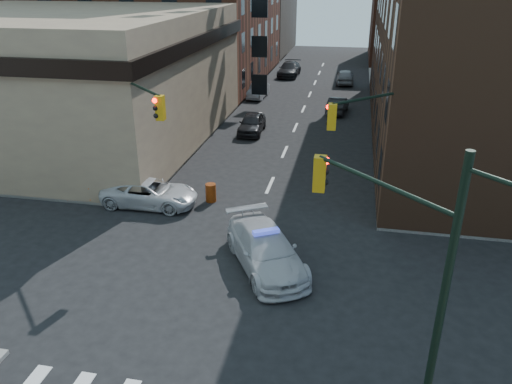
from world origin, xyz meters
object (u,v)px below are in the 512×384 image
at_px(barrel_bank, 211,193).
at_px(pedestrian_b, 73,183).
at_px(parked_car_enear, 338,105).
at_px(barricade_nw_a, 88,190).
at_px(pickup, 150,193).
at_px(police_car, 266,249).
at_px(parked_car_wnear, 252,123).
at_px(parked_car_wfar, 258,91).
at_px(barrel_road, 259,228).
at_px(pedestrian_a, 110,186).

bearing_deg(barrel_bank, pedestrian_b, -170.80).
xyz_separation_m(parked_car_enear, barricade_nw_a, (-12.40, -21.31, -0.09)).
bearing_deg(parked_car_enear, barricade_nw_a, 65.82).
bearing_deg(pickup, police_car, -124.15).
height_order(pickup, parked_car_wnear, parked_car_wnear).
bearing_deg(police_car, parked_car_wnear, 73.91).
height_order(pickup, barricade_nw_a, pickup).
relative_size(police_car, barrel_bank, 5.64).
height_order(parked_car_wnear, pedestrian_b, pedestrian_b).
relative_size(barrel_bank, barricade_nw_a, 0.84).
bearing_deg(police_car, barrel_bank, 95.30).
bearing_deg(police_car, pedestrian_b, 128.40).
distance_m(parked_car_wfar, barrel_bank, 24.50).
distance_m(pickup, parked_car_enear, 22.97).
bearing_deg(pedestrian_b, barrel_road, -24.43).
bearing_deg(parked_car_wnear, parked_car_wfar, 97.05).
height_order(pedestrian_a, barrel_bank, pedestrian_a).
distance_m(parked_car_enear, barrel_bank, 20.93).
bearing_deg(parked_car_wnear, barrel_bank, -89.92).
bearing_deg(parked_car_enear, barrel_bank, 79.81).
distance_m(police_car, barricade_nw_a, 11.60).
bearing_deg(barrel_road, pedestrian_a, 165.58).
height_order(pedestrian_b, barrel_road, pedestrian_b).
bearing_deg(barricade_nw_a, barrel_bank, 23.70).
bearing_deg(police_car, pickup, 116.64).
relative_size(barrel_road, barricade_nw_a, 0.77).
xyz_separation_m(police_car, barrel_bank, (-4.07, 5.86, -0.32)).
bearing_deg(parked_car_enear, police_car, 92.11).
distance_m(parked_car_wfar, pedestrian_b, 26.15).
distance_m(police_car, parked_car_enear, 26.02).
relative_size(pickup, pedestrian_a, 3.15).
distance_m(barrel_road, barrel_bank, 4.74).
xyz_separation_m(pedestrian_a, pedestrian_b, (-2.18, 0.00, 0.03)).
bearing_deg(parked_car_enear, barrel_road, 89.87).
xyz_separation_m(parked_car_wnear, pedestrian_b, (-7.03, -14.00, 0.23)).
distance_m(parked_car_wnear, barricade_nw_a, 15.32).
relative_size(parked_car_wfar, parked_car_enear, 0.98).
bearing_deg(barrel_road, police_car, -73.06).
bearing_deg(barricade_nw_a, parked_car_enear, 73.01).
relative_size(pedestrian_b, barrel_bank, 1.65).
distance_m(parked_car_wnear, barrel_bank, 12.81).
distance_m(police_car, parked_car_wnear, 19.18).
height_order(parked_car_enear, barrel_bank, parked_car_enear).
distance_m(pedestrian_a, barrel_bank, 5.37).
bearing_deg(parked_car_wnear, pedestrian_a, -110.65).
relative_size(police_car, pickup, 1.12).
xyz_separation_m(parked_car_wnear, barrel_bank, (0.37, -12.80, -0.24)).
relative_size(pickup, barricade_nw_a, 4.20).
bearing_deg(parked_car_wnear, police_car, -78.19).
relative_size(parked_car_wnear, barrel_bank, 4.36).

